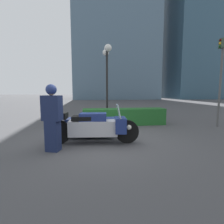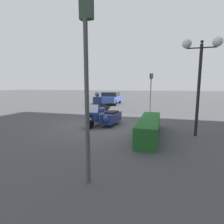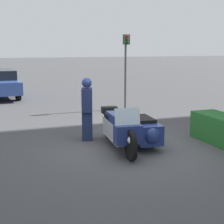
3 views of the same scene
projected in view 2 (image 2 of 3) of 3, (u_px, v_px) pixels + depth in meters
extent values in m
plane|color=#424244|center=(104.00, 125.00, 9.36)|extent=(160.00, 160.00, 0.00)
cylinder|color=black|center=(90.00, 122.00, 8.57)|extent=(0.71, 0.17, 0.70)
cylinder|color=black|center=(107.00, 115.00, 10.43)|extent=(0.71, 0.17, 0.70)
cylinder|color=black|center=(112.00, 120.00, 9.45)|extent=(0.56, 0.15, 0.55)
cube|color=#B7B7BC|center=(99.00, 116.00, 9.49)|extent=(1.46, 0.60, 0.45)
cube|color=navy|center=(99.00, 110.00, 9.44)|extent=(0.82, 0.51, 0.24)
cube|color=black|center=(102.00, 110.00, 9.74)|extent=(0.61, 0.49, 0.12)
cube|color=navy|center=(92.00, 117.00, 8.73)|extent=(0.38, 0.65, 0.44)
cube|color=silver|center=(92.00, 108.00, 8.72)|extent=(0.17, 0.61, 0.40)
sphere|color=white|center=(90.00, 119.00, 8.51)|extent=(0.18, 0.18, 0.18)
cube|color=navy|center=(112.00, 118.00, 9.37)|extent=(1.66, 0.75, 0.50)
sphere|color=navy|center=(107.00, 119.00, 8.74)|extent=(0.47, 0.47, 0.47)
cube|color=black|center=(112.00, 112.00, 9.32)|extent=(0.93, 0.60, 0.09)
cube|color=black|center=(106.00, 107.00, 10.24)|extent=(0.28, 0.44, 0.18)
cube|color=#192347|center=(97.00, 114.00, 10.64)|extent=(0.40, 0.37, 0.81)
cube|color=#192347|center=(97.00, 102.00, 10.54)|extent=(0.54, 0.42, 0.64)
sphere|color=tan|center=(97.00, 95.00, 10.47)|extent=(0.22, 0.22, 0.22)
sphere|color=navy|center=(97.00, 94.00, 10.47)|extent=(0.27, 0.27, 0.27)
cube|color=#1E5623|center=(149.00, 127.00, 7.30)|extent=(3.79, 0.78, 0.75)
cylinder|color=black|center=(198.00, 91.00, 7.13)|extent=(0.12, 0.12, 3.73)
cylinder|color=black|center=(202.00, 48.00, 6.88)|extent=(0.05, 1.10, 0.05)
sphere|color=white|center=(218.00, 42.00, 6.70)|extent=(0.38, 0.38, 0.38)
sphere|color=white|center=(187.00, 44.00, 7.00)|extent=(0.38, 0.38, 0.38)
sphere|color=black|center=(202.00, 42.00, 6.84)|extent=(0.12, 0.12, 0.12)
cylinder|color=#4C4C4C|center=(87.00, 106.00, 3.57)|extent=(0.09, 0.09, 3.35)
cube|color=#334738|center=(86.00, 9.00, 3.35)|extent=(0.16, 0.27, 0.40)
sphere|color=#410707|center=(88.00, 3.00, 3.40)|extent=(0.11, 0.11, 0.11)
sphere|color=orange|center=(88.00, 10.00, 3.42)|extent=(0.11, 0.11, 0.11)
sphere|color=#07350F|center=(88.00, 17.00, 3.44)|extent=(0.11, 0.11, 0.11)
cylinder|color=#4C4C4C|center=(151.00, 96.00, 13.63)|extent=(0.09, 0.09, 2.66)
cube|color=#334738|center=(151.00, 76.00, 13.35)|extent=(0.18, 0.28, 0.40)
sphere|color=red|center=(151.00, 74.00, 13.26)|extent=(0.11, 0.11, 0.11)
sphere|color=#462D06|center=(151.00, 76.00, 13.28)|extent=(0.11, 0.11, 0.11)
sphere|color=#07350F|center=(151.00, 78.00, 13.30)|extent=(0.11, 0.11, 0.11)
cube|color=#2D478C|center=(111.00, 99.00, 20.21)|extent=(4.73, 2.07, 0.62)
cube|color=black|center=(111.00, 94.00, 20.13)|extent=(2.50, 1.80, 0.47)
cylinder|color=black|center=(107.00, 100.00, 21.82)|extent=(0.69, 0.26, 0.68)
cylinder|color=black|center=(120.00, 101.00, 21.47)|extent=(0.69, 0.26, 0.68)
cylinder|color=black|center=(101.00, 102.00, 19.05)|extent=(0.69, 0.26, 0.68)
cylinder|color=black|center=(115.00, 103.00, 18.70)|extent=(0.69, 0.26, 0.68)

